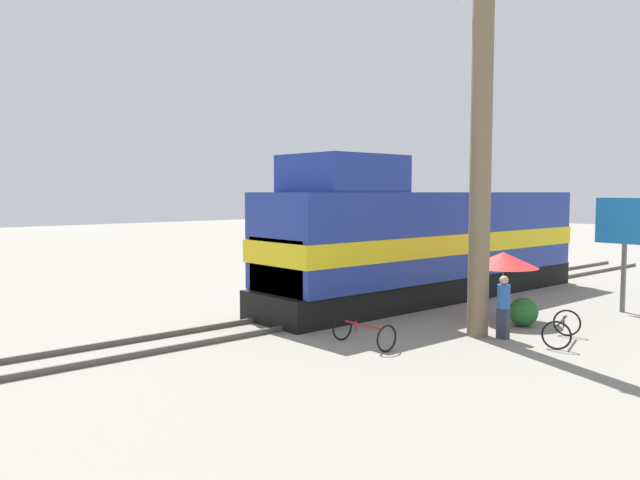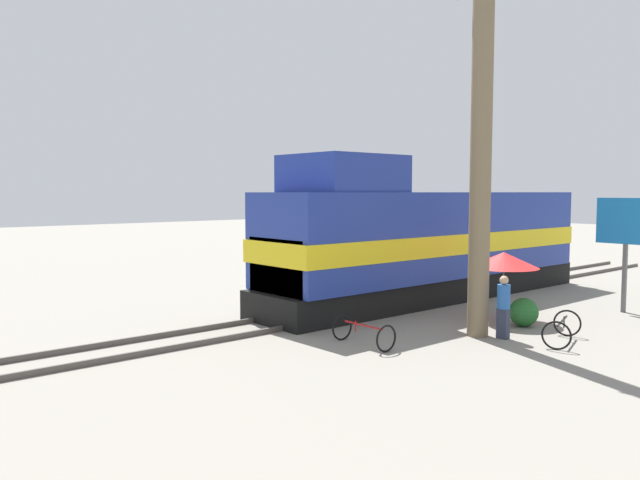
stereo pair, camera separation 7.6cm
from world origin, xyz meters
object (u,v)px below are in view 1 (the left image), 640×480
Objects in this scene: utility_pole at (481,142)px; bicycle at (562,328)px; person_bystander at (503,305)px; vendor_umbrella at (503,260)px; billboard_sign at (625,228)px; bicycle_spare at (364,332)px; locomotive at (424,242)px.

bicycle is (1.90, 0.99, -4.87)m from utility_pole.
person_bystander reaches higher than bicycle.
vendor_umbrella is 0.57× the size of billboard_sign.
utility_pole is at bearing 159.77° from bicycle_spare.
locomotive is 8.98× the size of bicycle_spare.
bicycle is (1.26, 0.75, -0.54)m from person_bystander.
bicycle is (6.55, -2.34, -1.72)m from locomotive.
locomotive reaches higher than person_bystander.
locomotive reaches higher than vendor_umbrella.
utility_pole is 5.32m from bicycle.
utility_pole is at bearing -99.90° from billboard_sign.
bicycle_spare is (-2.34, -9.57, -2.39)m from billboard_sign.
utility_pole is 5.95m from bicycle_spare.
billboard_sign is (5.77, 3.08, 0.65)m from locomotive.
billboard_sign is 2.20× the size of person_bystander.
vendor_umbrella is 1.24× the size of person_bystander.
utility_pole is 2.81× the size of billboard_sign.
billboard_sign is at bearing 28.11° from locomotive.
locomotive is 7.13× the size of vendor_umbrella.
utility_pole is at bearing -35.64° from locomotive.
vendor_umbrella is at bearing 123.25° from person_bystander.
billboard_sign is (1.86, 4.08, 0.90)m from vendor_umbrella.
utility_pole reaches higher than locomotive.
vendor_umbrella is at bearing 175.87° from bicycle_spare.
vendor_umbrella is 1.11× the size of bicycle.
utility_pole is at bearing -72.47° from vendor_umbrella.
billboard_sign is at bearing 85.55° from person_bystander.
bicycle_spare is at bearing -62.14° from locomotive.
billboard_sign is 2.23× the size of bicycle_spare.
utility_pole reaches higher than billboard_sign.
billboard_sign is at bearing 80.10° from utility_pole.
locomotive is 6.24m from person_bystander.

